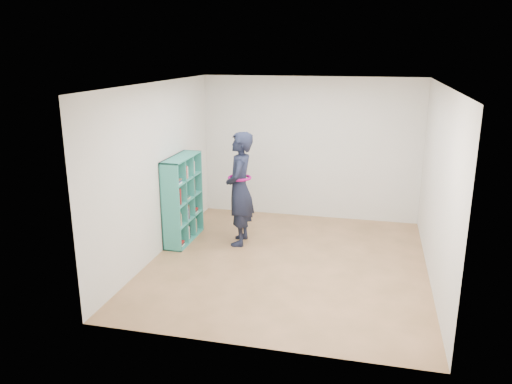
# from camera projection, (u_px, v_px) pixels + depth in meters

# --- Properties ---
(floor) EXTENTS (4.50, 4.50, 0.00)m
(floor) POSITION_uv_depth(u_px,v_px,m) (288.00, 263.00, 7.41)
(floor) COLOR brown
(floor) RESTS_ON ground
(ceiling) EXTENTS (4.50, 4.50, 0.00)m
(ceiling) POSITION_uv_depth(u_px,v_px,m) (291.00, 84.00, 6.70)
(ceiling) COLOR white
(ceiling) RESTS_ON wall_back
(wall_left) EXTENTS (0.02, 4.50, 2.60)m
(wall_left) POSITION_uv_depth(u_px,v_px,m) (158.00, 170.00, 7.50)
(wall_left) COLOR silver
(wall_left) RESTS_ON floor
(wall_right) EXTENTS (0.02, 4.50, 2.60)m
(wall_right) POSITION_uv_depth(u_px,v_px,m) (438.00, 186.00, 6.61)
(wall_right) COLOR silver
(wall_right) RESTS_ON floor
(wall_back) EXTENTS (4.00, 0.02, 2.60)m
(wall_back) POSITION_uv_depth(u_px,v_px,m) (310.00, 149.00, 9.16)
(wall_back) COLOR silver
(wall_back) RESTS_ON floor
(wall_front) EXTENTS (4.00, 0.02, 2.60)m
(wall_front) POSITION_uv_depth(u_px,v_px,m) (251.00, 232.00, 4.95)
(wall_front) COLOR silver
(wall_front) RESTS_ON floor
(bookshelf) EXTENTS (0.31, 1.06, 1.41)m
(bookshelf) POSITION_uv_depth(u_px,v_px,m) (181.00, 200.00, 8.12)
(bookshelf) COLOR teal
(bookshelf) RESTS_ON floor
(person) EXTENTS (0.51, 0.71, 1.83)m
(person) POSITION_uv_depth(u_px,v_px,m) (240.00, 189.00, 7.92)
(person) COLOR black
(person) RESTS_ON floor
(smartphone) EXTENTS (0.03, 0.11, 0.14)m
(smartphone) POSITION_uv_depth(u_px,v_px,m) (232.00, 180.00, 8.00)
(smartphone) COLOR silver
(smartphone) RESTS_ON person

